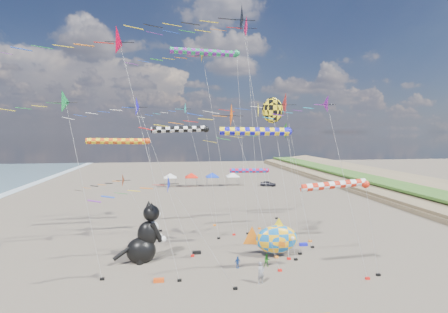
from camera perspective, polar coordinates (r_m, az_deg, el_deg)
name	(u,v)px	position (r m, az deg, el deg)	size (l,w,h in m)	color
delta_kite_0	(52,105)	(32.67, -26.25, 7.53)	(9.73, 2.08, 16.58)	#138E3C
delta_kite_1	(141,109)	(35.90, -13.36, 7.56)	(11.11, 2.09, 16.64)	#2218C5
delta_kite_2	(114,39)	(31.05, -17.53, 17.76)	(13.91, 2.69, 22.05)	#C20124
delta_kite_3	(285,107)	(40.72, 9.97, 8.01)	(12.77, 2.79, 17.50)	red
delta_kite_4	(315,108)	(30.21, 14.59, 7.64)	(9.52, 1.63, 16.18)	purple
delta_kite_5	(236,30)	(47.32, 2.00, 19.89)	(14.12, 2.98, 27.67)	#F21145
delta_kite_6	(229,22)	(36.08, 0.85, 21.13)	(14.79, 2.92, 25.30)	black
delta_kite_7	(122,183)	(45.09, -16.28, -4.13)	(8.64, 1.90, 7.98)	#FF490E
delta_kite_8	(236,118)	(31.17, 1.92, 6.31)	(11.14, 2.36, 15.69)	#FC5208
delta_kite_9	(187,56)	(43.48, -6.09, 16.00)	(13.15, 2.13, 23.46)	yellow
delta_kite_10	(170,188)	(27.88, -8.77, -5.08)	(9.90, 1.65, 9.82)	#1828B5
delta_kite_11	(184,111)	(47.38, -6.51, 7.39)	(8.97, 1.68, 17.06)	#16DDCE
delta_kite_12	(280,133)	(38.29, 9.14, 3.75)	(11.25, 2.08, 14.23)	#208C1B
windsock_0	(121,142)	(46.12, -16.51, 2.36)	(9.17, 0.79, 12.23)	#DD4612
windsock_1	(258,132)	(35.72, 5.65, 4.02)	(8.79, 0.86, 13.48)	#1613C6
windsock_2	(337,185)	(32.03, 18.03, -4.52)	(7.65, 0.70, 8.74)	red
windsock_3	(251,171)	(51.41, 4.44, -2.36)	(7.27, 0.68, 7.69)	red
windsock_4	(182,130)	(41.30, -6.85, 4.33)	(8.08, 0.75, 13.68)	black
windsock_5	(207,53)	(44.00, -2.76, 16.50)	(9.75, 0.81, 23.00)	#1A9251
angelfish_kite	(271,111)	(36.57, 7.64, 7.31)	(3.74, 3.02, 16.55)	yellow
cat_inflatable	(144,232)	(36.60, -12.90, -11.90)	(4.46, 2.23, 6.02)	black
fish_inflatable	(276,239)	(37.66, 8.52, -13.20)	(6.02, 2.85, 4.14)	#1268B7
person_adult	(261,273)	(31.64, 6.04, -18.37)	(0.69, 0.45, 1.89)	gray
child_green	(267,260)	(35.32, 7.02, -16.49)	(0.61, 0.48, 1.25)	#24731D
child_blue	(238,262)	(34.80, 2.23, -16.88)	(0.67, 0.28, 1.14)	#2352B3
kite_bag_0	(159,280)	(32.58, -10.60, -19.25)	(0.90, 0.44, 0.30)	#DD460F
kite_bag_2	(303,244)	(42.14, 12.82, -13.82)	(0.90, 0.44, 0.30)	#1417D0
kite_bag_3	(197,253)	(38.70, -4.48, -15.36)	(0.90, 0.44, 0.30)	black
tent_row	(202,173)	(83.63, -3.63, -2.75)	(19.20, 4.20, 3.80)	white
parked_car	(268,184)	(84.74, 7.22, -4.40)	(1.50, 3.73, 1.27)	#26262D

